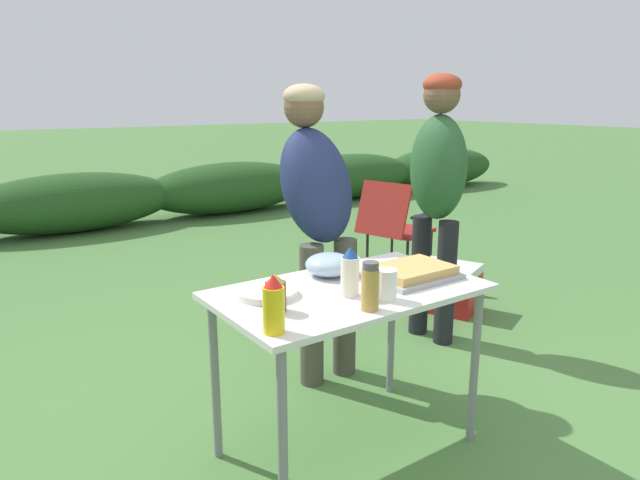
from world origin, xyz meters
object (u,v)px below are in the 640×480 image
object	(u,v)px
mayo_bottle	(350,273)
beer_bottle	(276,294)
standing_person_in_olive_jacket	(437,181)
standing_person_in_red_jacket	(317,202)
cooler_box	(443,286)
mustard_bottle	(274,305)
food_tray	(412,272)
spice_jar	(370,287)
folding_table	(349,306)
paper_cup_stack	(387,285)
plate_stack	(267,292)
mixing_bowl	(329,264)
camp_chair_green_behind_table	(393,223)

from	to	relation	value
mayo_bottle	beer_bottle	xyz separation A→B (m)	(-0.32, 0.02, -0.03)
standing_person_in_olive_jacket	beer_bottle	bearing A→B (deg)	-69.88
standing_person_in_red_jacket	cooler_box	bearing A→B (deg)	12.76
mustard_bottle	standing_person_in_olive_jacket	distance (m)	1.88
food_tray	spice_jar	world-z (taller)	spice_jar
folding_table	food_tray	world-z (taller)	food_tray
mustard_bottle	standing_person_in_red_jacket	world-z (taller)	standing_person_in_red_jacket
folding_table	paper_cup_stack	distance (m)	0.24
mustard_bottle	paper_cup_stack	bearing A→B (deg)	3.12
mayo_bottle	spice_jar	bearing A→B (deg)	-101.87
standing_person_in_red_jacket	standing_person_in_olive_jacket	distance (m)	0.86
plate_stack	mixing_bowl	bearing A→B (deg)	12.04
camp_chair_green_behind_table	paper_cup_stack	bearing A→B (deg)	-58.70
spice_jar	beer_bottle	size ratio (longest dim) A/B	1.29
beer_bottle	plate_stack	bearing A→B (deg)	71.53
paper_cup_stack	standing_person_in_red_jacket	distance (m)	0.94
mixing_bowl	mayo_bottle	distance (m)	0.28
cooler_box	camp_chair_green_behind_table	bearing A→B (deg)	141.52
paper_cup_stack	mustard_bottle	size ratio (longest dim) A/B	0.59
camp_chair_green_behind_table	folding_table	bearing A→B (deg)	-62.16
food_tray	beer_bottle	bearing A→B (deg)	-179.62
folding_table	mixing_bowl	xyz separation A→B (m)	(0.04, 0.19, 0.13)
mustard_bottle	beer_bottle	distance (m)	0.20
mustard_bottle	standing_person_in_red_jacket	xyz separation A→B (m)	(0.80, 0.91, 0.13)
mustard_bottle	cooler_box	size ratio (longest dim) A/B	0.36
folding_table	cooler_box	bearing A→B (deg)	30.68
folding_table	cooler_box	xyz separation A→B (m)	(1.62, 0.96, -0.49)
mayo_bottle	beer_bottle	bearing A→B (deg)	176.06
paper_cup_stack	cooler_box	world-z (taller)	paper_cup_stack
standing_person_in_olive_jacket	cooler_box	xyz separation A→B (m)	(0.45, 0.31, -0.84)
standing_person_in_red_jacket	camp_chair_green_behind_table	world-z (taller)	standing_person_in_red_jacket
paper_cup_stack	beer_bottle	distance (m)	0.44
food_tray	mixing_bowl	xyz separation A→B (m)	(-0.27, 0.24, 0.02)
paper_cup_stack	camp_chair_green_behind_table	distance (m)	2.69
paper_cup_stack	camp_chair_green_behind_table	bearing A→B (deg)	47.13
plate_stack	mixing_bowl	world-z (taller)	mixing_bowl
mixing_bowl	beer_bottle	bearing A→B (deg)	-149.89
mixing_bowl	camp_chair_green_behind_table	bearing A→B (deg)	41.01
standing_person_in_olive_jacket	camp_chair_green_behind_table	size ratio (longest dim) A/B	1.97
food_tray	standing_person_in_red_jacket	world-z (taller)	standing_person_in_red_jacket
food_tray	mixing_bowl	world-z (taller)	mixing_bowl
folding_table	camp_chair_green_behind_table	xyz separation A→B (m)	(1.85, 1.76, -0.20)
spice_jar	beer_bottle	bearing A→B (deg)	147.26
paper_cup_stack	beer_bottle	size ratio (longest dim) A/B	0.85
paper_cup_stack	beer_bottle	bearing A→B (deg)	161.51
plate_stack	paper_cup_stack	size ratio (longest dim) A/B	2.02
folding_table	standing_person_in_olive_jacket	world-z (taller)	standing_person_in_olive_jacket
spice_jar	mustard_bottle	world-z (taller)	mustard_bottle
standing_person_in_red_jacket	spice_jar	bearing A→B (deg)	-112.85
spice_jar	folding_table	bearing A→B (deg)	69.51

